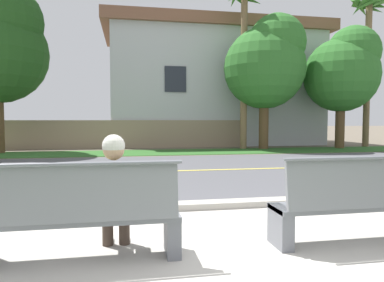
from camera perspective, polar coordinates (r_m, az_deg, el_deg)
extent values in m
plane|color=#665B4C|center=(11.12, -4.95, -3.83)|extent=(140.00, 140.00, 0.00)
cube|color=#B7B2A8|center=(3.80, 6.48, -18.01)|extent=(44.00, 3.60, 0.01)
cube|color=#ADA89E|center=(5.60, 0.60, -10.44)|extent=(44.00, 0.30, 0.11)
cube|color=#515156|center=(9.64, -4.11, -4.91)|extent=(52.00, 8.00, 0.01)
cube|color=#E0CC4C|center=(9.64, -4.11, -4.88)|extent=(48.00, 0.14, 0.01)
cube|color=#2D6026|center=(15.25, -6.43, -1.86)|extent=(48.00, 2.80, 0.02)
cube|color=slate|center=(3.75, -3.24, -14.74)|extent=(0.14, 0.40, 0.45)
cube|color=slate|center=(3.70, -17.46, -11.93)|extent=(1.93, 0.44, 0.05)
cube|color=slate|center=(3.44, -17.95, -8.20)|extent=(1.85, 0.12, 0.52)
cylinder|color=slate|center=(3.39, -18.06, -3.59)|extent=(1.93, 0.04, 0.04)
cube|color=slate|center=(4.07, 14.15, -13.39)|extent=(0.14, 0.40, 0.45)
cube|color=slate|center=(4.45, 24.87, -9.47)|extent=(1.93, 0.44, 0.05)
cube|color=slate|center=(4.24, 26.49, -6.22)|extent=(1.85, 0.12, 0.52)
cylinder|color=slate|center=(4.20, 26.67, -2.46)|extent=(1.93, 0.04, 0.04)
cylinder|color=#47382D|center=(3.84, -13.73, -9.99)|extent=(0.15, 0.42, 0.15)
cylinder|color=#47382D|center=(3.83, -11.00, -9.98)|extent=(0.15, 0.42, 0.15)
cylinder|color=#47382D|center=(4.10, -13.51, -13.40)|extent=(0.12, 0.12, 0.43)
cube|color=black|center=(4.23, -13.41, -15.43)|extent=(0.09, 0.24, 0.07)
cylinder|color=#47382D|center=(4.09, -10.92, -13.39)|extent=(0.12, 0.12, 0.43)
cube|color=black|center=(4.22, -10.88, -15.42)|extent=(0.09, 0.24, 0.07)
cube|color=#6B7047|center=(3.61, -12.51, -7.59)|extent=(0.34, 0.20, 0.52)
cylinder|color=#6B7047|center=(3.64, -15.92, -7.23)|extent=(0.09, 0.09, 0.46)
cylinder|color=#6B7047|center=(3.62, -9.07, -7.19)|extent=(0.09, 0.09, 0.46)
sphere|color=tan|center=(3.56, -12.58, -1.39)|extent=(0.21, 0.21, 0.21)
sphere|color=beige|center=(3.56, -12.59, -0.75)|extent=(0.22, 0.22, 0.22)
sphere|color=#1E4719|center=(17.05, -27.94, 16.88)|extent=(2.95, 2.95, 2.95)
cylinder|color=brown|center=(17.46, 11.55, 2.73)|extent=(0.46, 0.46, 2.44)
sphere|color=#2D6B28|center=(17.64, 11.65, 11.47)|extent=(3.90, 3.90, 3.90)
sphere|color=#2D6B28|center=(17.77, 13.57, 15.22)|extent=(2.73, 2.73, 2.73)
cylinder|color=brown|center=(19.07, 22.85, 2.33)|extent=(0.45, 0.45, 2.27)
sphere|color=#2D6B28|center=(19.20, 23.02, 9.81)|extent=(3.63, 3.63, 3.63)
sphere|color=#2D6B28|center=(19.38, 24.71, 12.96)|extent=(2.54, 2.54, 2.54)
cylinder|color=brown|center=(17.55, 8.40, 11.24)|extent=(0.32, 0.32, 7.62)
cylinder|color=brown|center=(20.85, 26.54, 9.66)|extent=(0.32, 0.32, 7.62)
cone|color=#427A33|center=(21.82, 27.80, 18.87)|extent=(0.44, 1.64, 1.07)
cone|color=#427A33|center=(21.99, 26.65, 18.78)|extent=(1.64, 1.20, 1.07)
cone|color=#427A33|center=(21.73, 25.65, 18.99)|extent=(1.64, 1.20, 1.07)
cone|color=#427A33|center=(21.30, 25.78, 19.32)|extent=(0.44, 1.64, 1.07)
cone|color=#427A33|center=(21.13, 26.97, 19.43)|extent=(1.64, 1.20, 1.07)
cone|color=#427A33|center=(21.39, 27.98, 19.19)|extent=(1.64, 1.20, 1.07)
cube|color=gray|center=(17.91, -12.15, 1.07)|extent=(13.00, 0.36, 1.40)
cube|color=#B7BCC1|center=(21.76, 3.15, 8.04)|extent=(11.77, 6.40, 6.33)
cube|color=brown|center=(22.31, 3.18, 16.95)|extent=(12.72, 6.91, 0.60)
cube|color=#232833|center=(18.14, -2.70, 9.98)|extent=(1.10, 0.06, 1.30)
cube|color=#232833|center=(19.56, 13.09, 9.42)|extent=(1.10, 0.06, 1.30)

